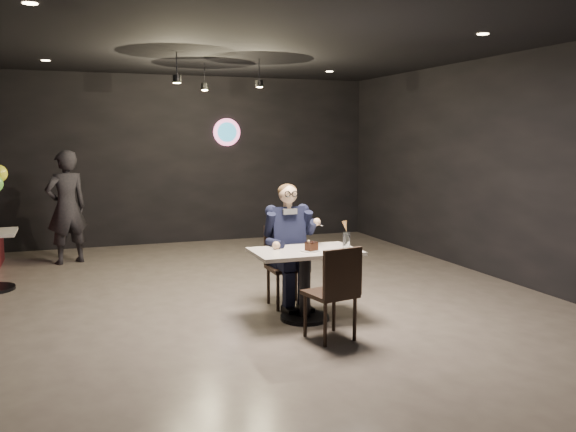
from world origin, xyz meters
name	(u,v)px	position (x,y,z in m)	size (l,w,h in m)	color
floor	(257,306)	(0.00, 0.00, 0.00)	(9.00, 9.00, 0.00)	slate
wall_sign	(227,132)	(0.80, 4.47, 2.00)	(0.50, 0.06, 0.50)	pink
pendant_lights	(214,67)	(0.00, 2.00, 2.88)	(1.40, 1.20, 0.36)	black
main_table	(305,285)	(0.33, -0.67, 0.38)	(1.10, 0.70, 0.75)	white
chair_far	(287,266)	(0.33, -0.12, 0.46)	(0.42, 0.46, 0.92)	black
chair_near	(330,292)	(0.33, -1.33, 0.46)	(0.42, 0.46, 0.92)	black
seated_man	(287,244)	(0.33, -0.12, 0.72)	(0.60, 0.80, 1.44)	black
dessert_plate	(310,251)	(0.35, -0.75, 0.76)	(0.20, 0.20, 0.01)	white
cake_slice	(312,247)	(0.36, -0.78, 0.80)	(0.11, 0.09, 0.08)	black
mint_leaf	(313,243)	(0.37, -0.78, 0.84)	(0.06, 0.04, 0.01)	green
sundae_glass	(346,240)	(0.77, -0.74, 0.84)	(0.08, 0.08, 0.17)	silver
wafer_cone	(345,226)	(0.75, -0.75, 0.99)	(0.06, 0.06, 0.12)	tan
passerby	(67,207)	(-2.02, 3.24, 0.86)	(0.63, 0.41, 1.72)	black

